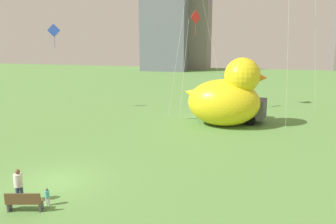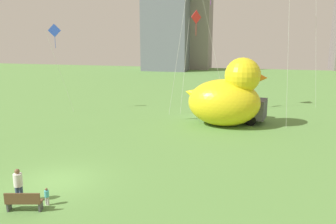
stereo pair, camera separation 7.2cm
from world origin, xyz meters
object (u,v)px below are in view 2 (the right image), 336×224
Objects in this scene: person_adult at (18,184)px; box_truck at (230,105)px; giant_inflatable_duck at (227,97)px; kite_blue at (55,33)px; kite_red at (195,21)px; park_bench at (24,201)px; person_child at (47,196)px.

person_adult is 20.15m from box_truck.
person_adult is at bearing -115.93° from giant_inflatable_duck.
kite_red is at bearing 11.91° from kite_blue.
box_truck reaches higher than person_adult.
kite_red is at bearing 78.10° from person_adult.
box_truck is 0.71× the size of kite_blue.
kite_red is (3.69, 21.68, 8.49)m from park_bench.
park_bench is at bearing -99.65° from kite_red.
person_adult is at bearing -101.90° from kite_red.
kite_red reaches higher than giant_inflatable_duck.
giant_inflatable_duck is 8.66m from kite_red.
giant_inflatable_duck is 0.71× the size of kite_red.
giant_inflatable_duck reaches higher than person_child.
park_bench is 0.16× the size of kite_red.
person_child is at bearing -110.41° from box_truck.
kite_blue is (-10.45, 18.10, 7.35)m from person_child.
person_adult is at bearing -63.50° from kite_blue.
giant_inflatable_duck is at bearing 67.01° from park_bench.
box_truck reaches higher than person_child.
park_bench is at bearing -112.99° from giant_inflatable_duck.
kite_blue reaches higher than person_adult.
park_bench is at bearing -62.53° from kite_blue.
giant_inflatable_duck is (8.03, 16.52, 1.58)m from person_adult.
kite_red reaches higher than box_truck.
kite_blue reaches higher than person_child.
giant_inflatable_duck is at bearing -5.47° from kite_blue.
park_bench is 1.93× the size of person_child.
park_bench reaches higher than person_child.
person_adult reaches higher than person_child.
kite_blue is (-17.09, 1.64, 5.33)m from giant_inflatable_duck.
giant_inflatable_duck is 2.14m from box_truck.
park_bench is 0.18× the size of kite_blue.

